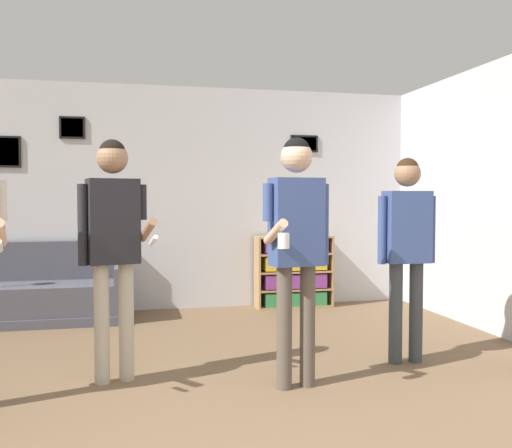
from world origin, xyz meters
The scene contains 7 objects.
wall_back centered at (0.00, 4.46, 1.35)m, with size 8.61×0.08×2.70m.
wall_right centered at (3.13, 2.21, 1.35)m, with size 0.06×6.83×2.70m.
couch centered at (-1.48, 4.04, 0.29)m, with size 2.06×0.80×0.86m.
bookshelf centered at (1.58, 4.24, 0.44)m, with size 0.95×0.30×0.88m.
person_player_foreground_center centered at (-0.52, 1.73, 1.10)m, with size 0.56×0.44×1.78m.
person_watcher_holding_cup centered at (0.75, 1.32, 1.11)m, with size 0.50×0.47×1.78m.
person_spectator_near_bookshelf centered at (1.81, 1.73, 1.03)m, with size 0.50×0.21×1.68m.
Camera 1 is at (-0.40, -2.53, 1.35)m, focal length 40.00 mm.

